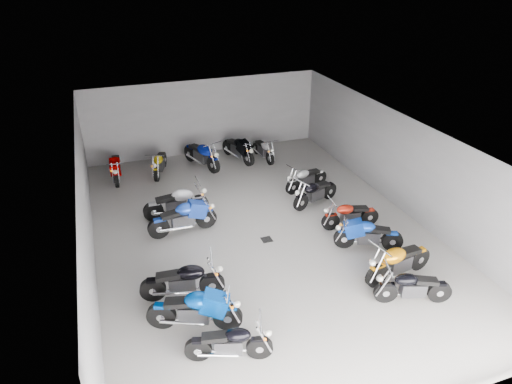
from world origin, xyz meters
TOP-DOWN VIEW (x-y plane):
  - ground at (0.00, 0.00)m, footprint 14.00×14.00m
  - wall_back at (0.00, 7.00)m, footprint 10.00×0.10m
  - wall_left at (-5.00, 0.00)m, footprint 0.10×14.00m
  - wall_right at (5.00, 0.00)m, footprint 0.10×14.00m
  - ceiling at (0.00, 0.00)m, footprint 10.00×14.00m
  - drain_grate at (0.00, -0.50)m, footprint 0.32×0.32m
  - motorcycle_left_a at (-2.40, -4.55)m, footprint 1.84×0.70m
  - motorcycle_left_b at (-2.88, -3.41)m, footprint 2.13×0.97m
  - motorcycle_left_c at (-2.91, -2.25)m, footprint 2.12×0.61m
  - motorcycle_left_e at (-2.28, 0.78)m, footprint 2.20×0.46m
  - motorcycle_left_f at (-2.28, 1.82)m, footprint 2.17×0.43m
  - motorcycle_right_a at (2.39, -4.34)m, footprint 1.87×0.76m
  - motorcycle_right_b at (2.63, -3.40)m, footprint 2.19×0.55m
  - motorcycle_right_c at (2.62, -1.94)m, footprint 1.89×0.97m
  - motorcycle_right_d at (2.74, -0.70)m, footprint 1.91×0.43m
  - motorcycle_right_e at (2.37, 1.02)m, footprint 1.92×0.75m
  - motorcycle_right_f at (2.57, 2.17)m, footprint 1.86×0.64m
  - motorcycle_back_a at (-3.93, 5.44)m, footprint 0.46×2.11m
  - motorcycle_back_b at (-2.28, 5.36)m, footprint 0.81×1.88m
  - motorcycle_back_c at (-0.55, 5.43)m, footprint 1.00×2.17m
  - motorcycle_back_d at (1.06, 5.59)m, footprint 0.77×2.09m
  - motorcycle_back_e at (2.09, 5.32)m, footprint 0.42×1.89m

SIDE VIEW (x-z plane):
  - ground at x=0.00m, z-range 0.00..0.00m
  - drain_grate at x=0.00m, z-range 0.00..0.01m
  - motorcycle_back_e at x=2.09m, z-range 0.04..0.87m
  - motorcycle_left_a at x=-2.40m, z-range 0.04..0.87m
  - motorcycle_right_f at x=2.57m, z-range 0.04..0.87m
  - motorcycle_right_d at x=2.74m, z-range 0.04..0.88m
  - motorcycle_right_a at x=2.39m, z-range 0.04..0.89m
  - motorcycle_back_b at x=-2.28m, z-range 0.04..0.90m
  - motorcycle_right_e at x=2.37m, z-range 0.04..0.91m
  - motorcycle_right_c at x=2.62m, z-range 0.04..0.93m
  - motorcycle_back_a at x=-3.93m, z-range 0.04..0.97m
  - motorcycle_left_c at x=-2.91m, z-range 0.04..0.98m
  - motorcycle_back_d at x=1.06m, z-range 0.04..0.99m
  - motorcycle_left_f at x=-2.28m, z-range 0.04..1.00m
  - motorcycle_left_e at x=-2.28m, z-range 0.04..1.01m
  - motorcycle_right_b at x=2.63m, z-range 0.04..1.01m
  - motorcycle_left_b at x=-2.88m, z-range 0.04..1.03m
  - motorcycle_back_c at x=-0.55m, z-range 0.05..1.05m
  - wall_back at x=0.00m, z-range 0.00..3.20m
  - wall_left at x=-5.00m, z-range 0.00..3.20m
  - wall_right at x=5.00m, z-range 0.00..3.20m
  - ceiling at x=0.00m, z-range 3.20..3.24m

